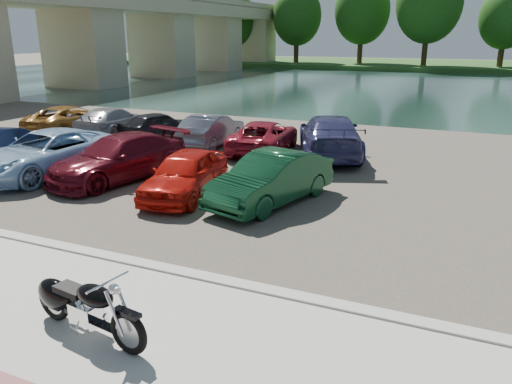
# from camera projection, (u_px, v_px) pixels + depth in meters

# --- Properties ---
(ground) EXTENTS (200.00, 200.00, 0.00)m
(ground) POSITION_uv_depth(u_px,v_px,m) (157.00, 344.00, 7.47)
(ground) COLOR #595447
(ground) RESTS_ON ground
(promenade) EXTENTS (60.00, 6.00, 0.10)m
(promenade) POSITION_uv_depth(u_px,v_px,m) (114.00, 381.00, 6.59)
(promenade) COLOR #B8B5AD
(promenade) RESTS_ON ground
(kerb) EXTENTS (60.00, 0.30, 0.14)m
(kerb) POSITION_uv_depth(u_px,v_px,m) (219.00, 282.00, 9.20)
(kerb) COLOR #B8B5AD
(kerb) RESTS_ON ground
(parking_lot) EXTENTS (60.00, 18.00, 0.04)m
(parking_lot) POSITION_uv_depth(u_px,v_px,m) (342.00, 169.00, 17.07)
(parking_lot) COLOR #464038
(parking_lot) RESTS_ON ground
(river) EXTENTS (120.00, 40.00, 0.00)m
(river) POSITION_uv_depth(u_px,v_px,m) (428.00, 89.00, 42.39)
(river) COLOR #172A27
(river) RESTS_ON ground
(far_bank) EXTENTS (120.00, 24.00, 0.60)m
(far_bank) POSITION_uv_depth(u_px,v_px,m) (451.00, 65.00, 70.24)
(far_bank) COLOR #20491A
(far_bank) RESTS_ON ground
(bridge) EXTENTS (7.00, 56.00, 8.55)m
(bridge) POSITION_uv_depth(u_px,v_px,m) (155.00, 24.00, 52.37)
(bridge) COLOR tan
(bridge) RESTS_ON ground
(far_trees) EXTENTS (70.25, 10.68, 12.52)m
(far_trees) POSITION_uv_depth(u_px,v_px,m) (493.00, 9.00, 60.98)
(far_trees) COLOR #382914
(far_trees) RESTS_ON far_bank
(motorcycle) EXTENTS (2.32, 0.79, 1.05)m
(motorcycle) POSITION_uv_depth(u_px,v_px,m) (79.00, 304.00, 7.49)
(motorcycle) COLOR black
(motorcycle) RESTS_ON promenade
(car_2) EXTENTS (2.92, 5.36, 1.43)m
(car_2) POSITION_uv_depth(u_px,v_px,m) (47.00, 153.00, 16.19)
(car_2) COLOR #A0C5E9
(car_2) RESTS_ON parking_lot
(car_3) EXTENTS (3.00, 5.10, 1.39)m
(car_3) POSITION_uv_depth(u_px,v_px,m) (119.00, 158.00, 15.65)
(car_3) COLOR #580C18
(car_3) RESTS_ON parking_lot
(car_4) EXTENTS (2.07, 3.99, 1.30)m
(car_4) POSITION_uv_depth(u_px,v_px,m) (185.00, 174.00, 14.02)
(car_4) COLOR red
(car_4) RESTS_ON parking_lot
(car_5) EXTENTS (2.46, 4.38, 1.37)m
(car_5) POSITION_uv_depth(u_px,v_px,m) (271.00, 179.00, 13.42)
(car_5) COLOR #113E23
(car_5) RESTS_ON parking_lot
(car_6) EXTENTS (2.15, 4.55, 1.26)m
(car_6) POSITION_uv_depth(u_px,v_px,m) (70.00, 119.00, 23.31)
(car_6) COLOR #905D21
(car_6) RESTS_ON parking_lot
(car_7) EXTENTS (2.28, 4.53, 1.26)m
(car_7) POSITION_uv_depth(u_px,v_px,m) (112.00, 121.00, 22.67)
(car_7) COLOR gray
(car_7) RESTS_ON parking_lot
(car_8) EXTENTS (2.59, 3.86, 1.22)m
(car_8) POSITION_uv_depth(u_px,v_px,m) (158.00, 125.00, 21.75)
(car_8) COLOR black
(car_8) RESTS_ON parking_lot
(car_9) EXTENTS (1.52, 3.98, 1.30)m
(car_9) POSITION_uv_depth(u_px,v_px,m) (211.00, 130.00, 20.47)
(car_9) COLOR slate
(car_9) RESTS_ON parking_lot
(car_10) EXTENTS (2.62, 4.64, 1.22)m
(car_10) POSITION_uv_depth(u_px,v_px,m) (264.00, 136.00, 19.37)
(car_10) COLOR maroon
(car_10) RESTS_ON parking_lot
(car_11) EXTENTS (3.88, 5.74, 1.54)m
(car_11) POSITION_uv_depth(u_px,v_px,m) (330.00, 135.00, 18.72)
(car_11) COLOR navy
(car_11) RESTS_ON parking_lot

